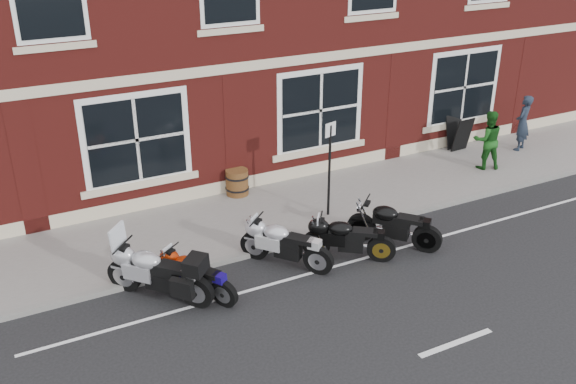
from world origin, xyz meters
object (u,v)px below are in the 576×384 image
moto_naked_black (393,223)px  pedestrian_left (523,123)px  moto_touring_silver (156,270)px  moto_sport_red (196,273)px  parking_sign (330,163)px  barrel_planter (237,182)px  pedestrian_right (488,140)px  moto_sport_black (347,237)px  a_board_sign (459,133)px  moto_sport_silver (285,242)px

moto_naked_black → pedestrian_left: bearing=-17.5°
moto_touring_silver → pedestrian_left: pedestrian_left is taller
moto_touring_silver → moto_sport_red: 0.76m
parking_sign → moto_naked_black: bearing=-87.1°
moto_sport_red → barrel_planter: 4.51m
pedestrian_left → pedestrian_right: 2.08m
moto_sport_black → barrel_planter: size_ratio=2.50×
pedestrian_left → a_board_sign: size_ratio=1.61×
moto_sport_black → barrel_planter: bearing=49.9°
barrel_planter → parking_sign: 2.78m
moto_sport_red → a_board_sign: bearing=-10.7°
pedestrian_right → parking_sign: parking_sign is taller
pedestrian_right → parking_sign: size_ratio=0.72×
moto_touring_silver → a_board_sign: moto_touring_silver is taller
moto_sport_black → moto_sport_silver: size_ratio=0.96×
moto_touring_silver → pedestrian_right: pedestrian_right is taller
moto_naked_black → barrel_planter: 4.42m
moto_sport_red → moto_naked_black: bearing=-32.6°
moto_sport_silver → moto_touring_silver: bearing=140.5°
moto_sport_silver → pedestrian_right: size_ratio=1.04×
moto_sport_red → parking_sign: size_ratio=0.72×
moto_sport_red → moto_sport_black: bearing=-33.7°
moto_sport_silver → barrel_planter: moto_sport_silver is taller
moto_touring_silver → moto_sport_silver: bearing=-43.3°
pedestrian_right → pedestrian_left: bearing=-140.1°
moto_touring_silver → barrel_planter: size_ratio=2.68×
pedestrian_right → barrel_planter: pedestrian_right is taller
moto_sport_black → moto_naked_black: size_ratio=0.98×
moto_touring_silver → parking_sign: bearing=-25.6°
pedestrian_right → a_board_sign: 1.56m
moto_sport_red → barrel_planter: moto_sport_red is taller
moto_sport_silver → parking_sign: (1.93, 1.44, 0.93)m
moto_touring_silver → moto_sport_red: bearing=-63.9°
moto_naked_black → parking_sign: bearing=68.8°
moto_sport_red → barrel_planter: (2.49, 3.75, -0.04)m
barrel_planter → pedestrian_right: bearing=-12.9°
pedestrian_left → barrel_planter: bearing=-31.8°
moto_sport_red → parking_sign: parking_sign is taller
moto_naked_black → a_board_sign: a_board_sign is taller
a_board_sign → pedestrian_right: bearing=-105.7°
a_board_sign → pedestrian_left: bearing=-31.8°
moto_touring_silver → moto_sport_red: (0.69, -0.28, -0.12)m
moto_touring_silver → a_board_sign: size_ratio=1.72×
pedestrian_right → barrel_planter: (-6.98, 1.60, -0.51)m
moto_touring_silver → moto_naked_black: size_ratio=1.05×
a_board_sign → moto_touring_silver: bearing=-166.6°
moto_sport_silver → parking_sign: size_ratio=0.75×
moto_sport_silver → parking_sign: parking_sign is taller
moto_sport_silver → pedestrian_right: pedestrian_right is taller
moto_touring_silver → moto_naked_black: (5.30, -0.39, -0.06)m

